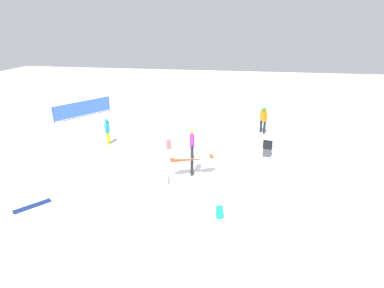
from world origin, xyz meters
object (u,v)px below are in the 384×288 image
object	(u,v)px
bystander_orange	(263,119)
backpack_on_snow	(219,212)
loose_snowboard_coral	(169,144)
folding_chair	(267,148)
bystander_teal	(107,130)
rail_feature	(192,161)
main_rider_on_rail	(192,144)
loose_snowboard_navy	(32,206)

from	to	relation	value
bystander_orange	backpack_on_snow	xyz separation A→B (m)	(-1.86, -8.65, -0.71)
loose_snowboard_coral	backpack_on_snow	bearing A→B (deg)	-166.16
loose_snowboard_coral	folding_chair	xyz separation A→B (m)	(5.07, -0.66, 0.40)
loose_snowboard_coral	folding_chair	distance (m)	5.13
bystander_teal	loose_snowboard_coral	bearing A→B (deg)	-94.32
rail_feature	main_rider_on_rail	xyz separation A→B (m)	(0.00, 0.00, 0.74)
bystander_teal	bystander_orange	world-z (taller)	bystander_orange
loose_snowboard_navy	folding_chair	bearing A→B (deg)	163.97
bystander_orange	bystander_teal	bearing A→B (deg)	69.92
rail_feature	backpack_on_snow	xyz separation A→B (m)	(1.38, -2.75, -0.52)
bystander_orange	loose_snowboard_navy	size ratio (longest dim) A/B	1.26
bystander_teal	folding_chair	xyz separation A→B (m)	(8.29, -0.26, -0.37)
rail_feature	bystander_teal	world-z (taller)	bystander_teal
loose_snowboard_coral	main_rider_on_rail	bearing A→B (deg)	-165.10
rail_feature	bystander_orange	xyz separation A→B (m)	(3.25, 5.91, 0.19)
bystander_teal	loose_snowboard_coral	xyz separation A→B (m)	(3.22, 0.40, -0.78)
main_rider_on_rail	bystander_orange	distance (m)	6.76
folding_chair	loose_snowboard_navy	bearing A→B (deg)	44.57
rail_feature	loose_snowboard_navy	distance (m)	6.18
loose_snowboard_navy	backpack_on_snow	xyz separation A→B (m)	(6.61, 0.48, 0.16)
main_rider_on_rail	loose_snowboard_navy	size ratio (longest dim) A/B	1.19
loose_snowboard_coral	backpack_on_snow	world-z (taller)	backpack_on_snow
bystander_orange	loose_snowboard_coral	distance (m)	5.77
loose_snowboard_navy	rail_feature	bearing A→B (deg)	161.53
rail_feature	folding_chair	distance (m)	4.17
bystander_teal	loose_snowboard_navy	world-z (taller)	bystander_teal
bystander_teal	bystander_orange	xyz separation A→B (m)	(8.24, 3.10, 0.09)
rail_feature	main_rider_on_rail	distance (m)	0.74
bystander_teal	loose_snowboard_navy	bearing A→B (deg)	166.47
main_rider_on_rail	loose_snowboard_navy	distance (m)	6.30
rail_feature	bystander_orange	size ratio (longest dim) A/B	1.16
loose_snowboard_coral	backpack_on_snow	distance (m)	6.74
folding_chair	backpack_on_snow	bearing A→B (deg)	80.60
loose_snowboard_coral	loose_snowboard_navy	bearing A→B (deg)	137.68
main_rider_on_rail	loose_snowboard_coral	bearing A→B (deg)	108.65
loose_snowboard_navy	folding_chair	xyz separation A→B (m)	(8.51, 5.77, 0.40)
rail_feature	loose_snowboard_coral	distance (m)	3.73
loose_snowboard_navy	backpack_on_snow	distance (m)	6.62
bystander_orange	loose_snowboard_coral	size ratio (longest dim) A/B	1.19
rail_feature	loose_snowboard_navy	xyz separation A→B (m)	(-5.22, -3.23, -0.68)
loose_snowboard_coral	backpack_on_snow	size ratio (longest dim) A/B	3.86
rail_feature	folding_chair	bearing A→B (deg)	15.10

